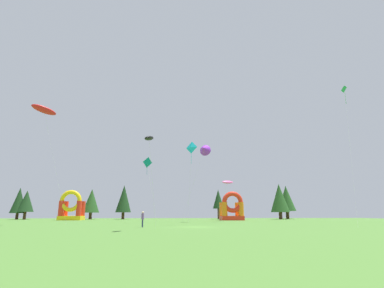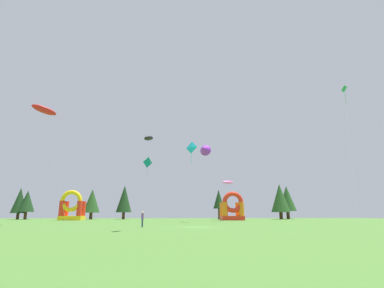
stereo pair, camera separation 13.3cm
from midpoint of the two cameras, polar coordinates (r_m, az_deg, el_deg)
name	(u,v)px [view 1 (the left image)]	position (r m, az deg, el deg)	size (l,w,h in m)	color
ground_plane	(196,227)	(36.82, 0.65, -15.72)	(120.00, 120.00, 0.00)	#47752D
kite_black_parafoil	(149,138)	(30.12, -8.39, 1.09)	(1.44, 4.00, 9.49)	black
kite_pink_parafoil	(228,182)	(58.46, 6.81, -7.31)	(4.11, 2.55, 7.97)	#EA599E
kite_teal_diamond	(147,163)	(52.10, -8.75, -3.64)	(2.68, 1.20, 10.81)	#0C7F7A
kite_purple_delta	(204,149)	(57.43, 2.27, -0.97)	(5.59, 3.06, 14.92)	purple
kite_red_parafoil	(44,110)	(49.55, -26.71, 5.90)	(5.71, 4.41, 17.55)	red
kite_cyan_diamond	(191,148)	(43.45, -0.30, -0.78)	(1.32, 2.48, 11.66)	#19B7CC
kite_green_diamond	(345,91)	(50.22, 27.31, 9.00)	(5.00, 7.03, 20.09)	green
person_far_side	(143,218)	(36.74, -9.60, -13.85)	(0.40, 0.40, 1.83)	navy
inflatable_yellow_castle	(71,209)	(75.46, -22.29, -11.49)	(5.14, 4.14, 6.79)	yellow
inflatable_blue_arch	(232,210)	(70.07, 7.63, -12.43)	(5.03, 4.54, 6.42)	red
tree_row_0	(19,200)	(89.76, -30.41, -9.36)	(3.76, 3.76, 8.05)	#4C331E
tree_row_1	(26,201)	(88.81, -29.34, -9.60)	(3.96, 3.96, 7.33)	#4C331E
tree_row_2	(91,201)	(84.67, -18.86, -10.34)	(4.36, 4.36, 7.87)	#4C331E
tree_row_3	(124,199)	(82.73, -13.06, -10.25)	(4.10, 4.10, 8.93)	#4C331E
tree_row_4	(218,199)	(82.82, 5.04, -10.56)	(3.00, 3.00, 7.90)	#4C331E
tree_row_5	(279,198)	(83.86, 16.46, -9.96)	(4.91, 4.91, 9.28)	#4C331E
tree_row_6	(286,198)	(88.92, 17.69, -9.98)	(4.87, 4.87, 9.12)	#4C331E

